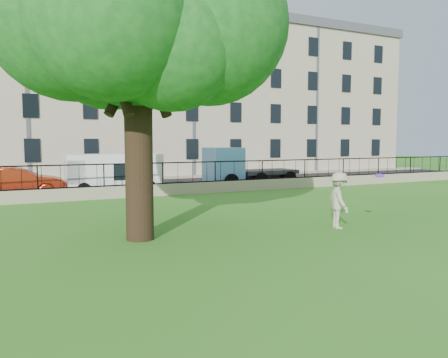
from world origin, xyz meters
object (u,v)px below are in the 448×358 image
red_sedan (18,183)px  white_van (114,173)px  tree (131,2)px  man (339,200)px  frisbee (379,176)px  blue_truck (250,167)px

red_sedan → white_van: 4.84m
tree → red_sedan: 13.58m
tree → man: (6.36, -1.29, -5.74)m
tree → frisbee: tree is taller
tree → red_sedan: size_ratio=2.20×
man → blue_truck: bearing=2.0°
frisbee → red_sedan: bearing=124.7°
white_van → blue_truck: blue_truck is taller
tree → man: size_ratio=5.45×
frisbee → white_van: white_van is taller
frisbee → red_sedan: size_ratio=0.06×
frisbee → blue_truck: blue_truck is taller
frisbee → blue_truck: 14.69m
man → white_van: white_van is taller
red_sedan → white_van: size_ratio=0.91×
tree → blue_truck: (10.36, 11.86, -5.45)m
tree → frisbee: 8.82m
man → red_sedan: (-9.33, 13.15, -0.17)m
tree → blue_truck: bearing=48.9°
man → blue_truck: (4.00, 13.15, 0.29)m
man → red_sedan: bearing=54.3°
man → red_sedan: 16.12m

